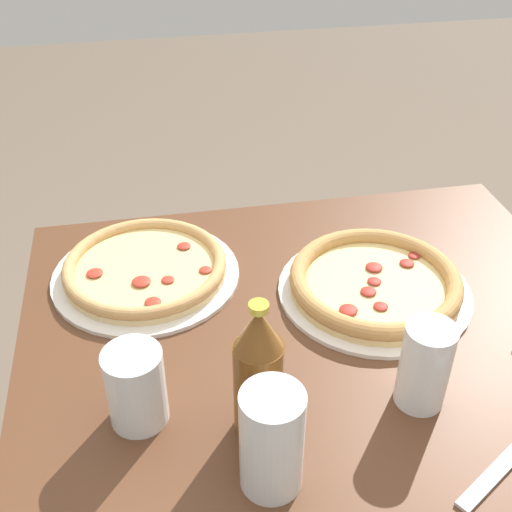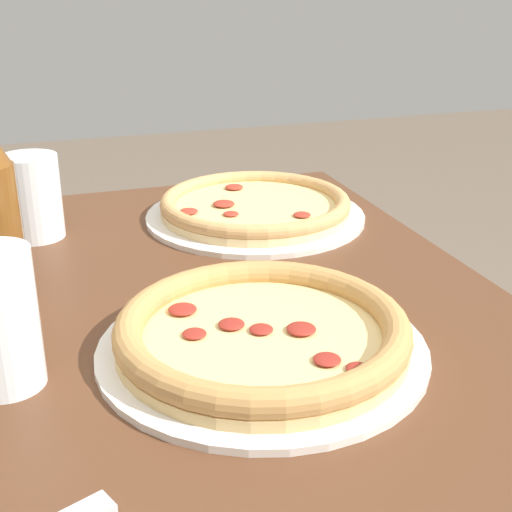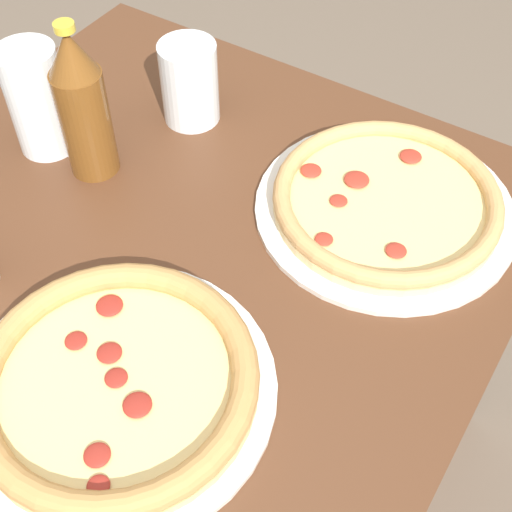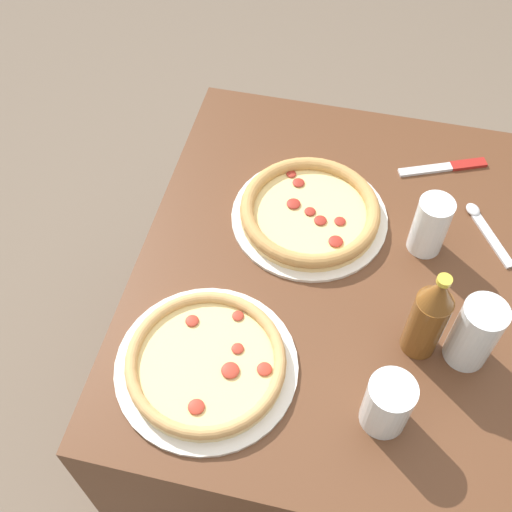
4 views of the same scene
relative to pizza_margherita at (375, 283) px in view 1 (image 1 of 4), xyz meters
The scene contains 8 objects.
table 0.40m from the pizza_margherita, 144.25° to the right, with size 0.98×0.83×0.70m.
pizza_margherita is the anchor object (origin of this frame).
pizza_salami 0.41m from the pizza_margherita, 162.75° to the left, with size 0.34×0.34×0.04m.
glass_iced_tea 0.43m from the pizza_margherita, 127.17° to the right, with size 0.08×0.08×0.16m.
glass_mango_juice 0.25m from the pizza_margherita, 94.56° to the right, with size 0.07×0.07×0.14m.
glass_red_wine 0.47m from the pizza_margherita, 153.89° to the right, with size 0.08×0.08×0.12m.
beer_bottle 0.37m from the pizza_margherita, 135.42° to the right, with size 0.07×0.07×0.22m.
spoon 0.38m from the pizza_margherita, 81.26° to the right, with size 0.16×0.11×0.01m.
Camera 1 is at (-0.25, -0.74, 1.41)m, focal length 45.00 mm.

